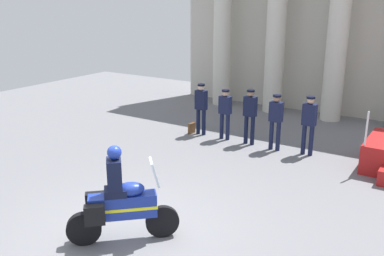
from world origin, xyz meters
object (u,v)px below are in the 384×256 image
officer_in_row_2 (250,112)px  motorcycle_with_rider (119,202)px  officer_in_row_4 (309,121)px  briefcase_on_ground (192,128)px  officer_in_row_0 (201,105)px  officer_in_row_1 (225,110)px  officer_in_row_3 (276,118)px

officer_in_row_2 → motorcycle_with_rider: 6.41m
officer_in_row_4 → briefcase_on_ground: 4.04m
officer_in_row_0 → officer_in_row_1: officer_in_row_0 is taller
officer_in_row_4 → officer_in_row_2: bearing=4.5°
officer_in_row_1 → officer_in_row_0: bearing=1.6°
officer_in_row_0 → officer_in_row_4: size_ratio=0.99×
officer_in_row_1 → briefcase_on_ground: (-1.23, -0.05, -0.79)m
officer_in_row_0 → motorcycle_with_rider: motorcycle_with_rider is taller
officer_in_row_2 → motorcycle_with_rider: bearing=96.8°
officer_in_row_1 → officer_in_row_3: 1.76m
officer_in_row_0 → officer_in_row_3: 2.67m
officer_in_row_3 → officer_in_row_2: bearing=-1.9°
officer_in_row_2 → motorcycle_with_rider: size_ratio=0.91×
officer_in_row_3 → briefcase_on_ground: bearing=2.5°
briefcase_on_ground → motorcycle_with_rider: bearing=-68.5°
officer_in_row_0 → officer_in_row_3: bearing=-179.3°
briefcase_on_ground → officer_in_row_1: bearing=2.4°
officer_in_row_0 → officer_in_row_4: officer_in_row_4 is taller
officer_in_row_1 → motorcycle_with_rider: size_ratio=0.86×
officer_in_row_1 → officer_in_row_2: bearing=-177.6°
officer_in_row_1 → motorcycle_with_rider: bearing=104.5°
officer_in_row_0 → officer_in_row_3: size_ratio=1.01×
officer_in_row_0 → officer_in_row_2: 1.79m
motorcycle_with_rider → officer_in_row_4: bearing=33.9°
officer_in_row_2 → officer_in_row_3: officer_in_row_2 is taller
officer_in_row_1 → officer_in_row_4: officer_in_row_4 is taller
officer_in_row_2 → officer_in_row_4: (1.84, 0.04, 0.00)m
officer_in_row_2 → officer_in_row_3: bearing=178.1°
officer_in_row_2 → officer_in_row_1: bearing=2.4°
officer_in_row_0 → officer_in_row_2: bearing=-178.0°
officer_in_row_3 → motorcycle_with_rider: size_ratio=0.89×
officer_in_row_2 → briefcase_on_ground: size_ratio=4.83×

